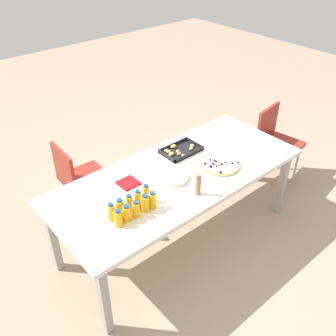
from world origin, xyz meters
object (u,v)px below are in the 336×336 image
object	(u,v)px
chair_end	(275,139)
juice_bottle_9	(146,194)
juice_bottle_7	(129,203)
juice_bottle_8	(138,199)
juice_bottle_0	(118,218)
snack_tray	(180,150)
juice_bottle_1	(127,213)
juice_bottle_3	(145,204)
juice_bottle_6	(120,208)
plate_stack	(175,178)
party_table	(178,179)
fruit_pizza	(219,164)
juice_bottle_5	(111,212)
juice_bottle_2	(136,209)
cardboard_tube	(198,184)
chair_far_left	(78,177)
juice_bottle_4	(152,200)
napkin_stack	(128,183)

from	to	relation	value
chair_end	juice_bottle_9	world-z (taller)	juice_bottle_9
juice_bottle_7	juice_bottle_8	distance (m)	0.07
juice_bottle_0	snack_tray	size ratio (longest dim) A/B	0.39
chair_end	juice_bottle_1	bearing A→B (deg)	-2.16
juice_bottle_3	juice_bottle_7	distance (m)	0.11
chair_end	juice_bottle_8	world-z (taller)	juice_bottle_8
juice_bottle_6	plate_stack	distance (m)	0.58
party_table	juice_bottle_1	xyz separation A→B (m)	(-0.65, -0.19, 0.12)
fruit_pizza	juice_bottle_1	bearing A→B (deg)	-177.25
juice_bottle_5	juice_bottle_2	bearing A→B (deg)	-28.18
snack_tray	cardboard_tube	bearing A→B (deg)	-119.29
chair_end	party_table	bearing A→B (deg)	-6.97
fruit_pizza	chair_far_left	bearing A→B (deg)	132.70
juice_bottle_0	juice_bottle_3	size ratio (longest dim) A/B	0.93
juice_bottle_3	juice_bottle_9	distance (m)	0.11
chair_end	juice_bottle_4	xyz separation A→B (m)	(-1.84, -0.23, 0.29)
juice_bottle_5	juice_bottle_7	bearing A→B (deg)	1.50
juice_bottle_1	juice_bottle_6	distance (m)	0.07
party_table	juice_bottle_3	world-z (taller)	juice_bottle_3
party_table	juice_bottle_6	xyz separation A→B (m)	(-0.66, -0.12, 0.13)
cardboard_tube	juice_bottle_1	bearing A→B (deg)	169.23
chair_end	juice_bottle_2	xyz separation A→B (m)	(-1.99, -0.23, 0.29)
party_table	snack_tray	world-z (taller)	snack_tray
juice_bottle_3	juice_bottle_8	size ratio (longest dim) A/B	1.03
juice_bottle_4	juice_bottle_7	world-z (taller)	juice_bottle_4
juice_bottle_9	napkin_stack	world-z (taller)	juice_bottle_9
juice_bottle_5	snack_tray	bearing A→B (deg)	20.35
party_table	juice_bottle_5	world-z (taller)	juice_bottle_5
chair_far_left	juice_bottle_7	world-z (taller)	juice_bottle_7
snack_tray	plate_stack	xyz separation A→B (m)	(-0.31, -0.29, 0.00)
party_table	juice_bottle_6	distance (m)	0.68
chair_end	juice_bottle_4	size ratio (longest dim) A/B	5.92
chair_far_left	cardboard_tube	bearing A→B (deg)	24.54
juice_bottle_8	juice_bottle_2	bearing A→B (deg)	-134.57
plate_stack	napkin_stack	xyz separation A→B (m)	(-0.31, 0.20, -0.01)
snack_tray	juice_bottle_5	bearing A→B (deg)	-159.65
juice_bottle_9	plate_stack	size ratio (longest dim) A/B	0.70
snack_tray	cardboard_tube	size ratio (longest dim) A/B	1.87
chair_far_left	napkin_stack	bearing A→B (deg)	13.13
juice_bottle_5	plate_stack	xyz separation A→B (m)	(0.64, 0.07, -0.05)
juice_bottle_8	juice_bottle_5	bearing A→B (deg)	179.16
juice_bottle_0	juice_bottle_1	size ratio (longest dim) A/B	1.01
juice_bottle_1	snack_tray	xyz separation A→B (m)	(0.88, 0.43, -0.05)
juice_bottle_5	napkin_stack	distance (m)	0.43
party_table	juice_bottle_2	world-z (taller)	juice_bottle_2
juice_bottle_5	snack_tray	size ratio (longest dim) A/B	0.42
juice_bottle_6	cardboard_tube	size ratio (longest dim) A/B	0.78
juice_bottle_2	fruit_pizza	bearing A→B (deg)	3.40
fruit_pizza	juice_bottle_7	bearing A→B (deg)	178.08
juice_bottle_0	juice_bottle_7	size ratio (longest dim) A/B	1.00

